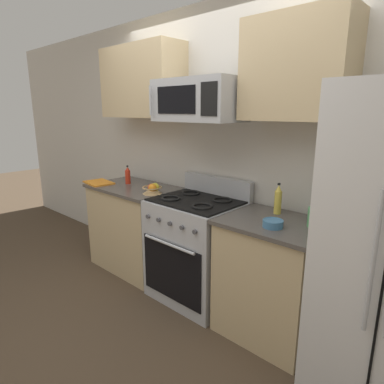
{
  "coord_description": "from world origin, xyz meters",
  "views": [
    {
      "loc": [
        1.84,
        -1.42,
        1.69
      ],
      "look_at": [
        0.06,
        0.52,
        1.03
      ],
      "focal_mm": 30.87,
      "sensor_mm": 36.0,
      "label": 1
    }
  ],
  "objects_px": {
    "cutting_board": "(99,183)",
    "prep_bowl": "(273,223)",
    "bottle_oil": "(278,200)",
    "range_oven": "(196,248)",
    "bottle_hot_sauce": "(128,175)",
    "microwave": "(199,100)",
    "utensil_crock": "(321,217)",
    "fruit_basket": "(153,189)"
  },
  "relations": [
    {
      "from": "utensil_crock",
      "to": "cutting_board",
      "type": "distance_m",
      "value": 2.34
    },
    {
      "from": "cutting_board",
      "to": "prep_bowl",
      "type": "height_order",
      "value": "prep_bowl"
    },
    {
      "from": "bottle_hot_sauce",
      "to": "microwave",
      "type": "bearing_deg",
      "value": -0.38
    },
    {
      "from": "microwave",
      "to": "utensil_crock",
      "type": "distance_m",
      "value": 1.31
    },
    {
      "from": "utensil_crock",
      "to": "prep_bowl",
      "type": "bearing_deg",
      "value": -137.31
    },
    {
      "from": "fruit_basket",
      "to": "bottle_oil",
      "type": "xyz_separation_m",
      "value": [
        1.18,
        0.24,
        0.07
      ]
    },
    {
      "from": "range_oven",
      "to": "bottle_oil",
      "type": "relative_size",
      "value": 4.54
    },
    {
      "from": "range_oven",
      "to": "utensil_crock",
      "type": "distance_m",
      "value": 1.17
    },
    {
      "from": "utensil_crock",
      "to": "bottle_hot_sauce",
      "type": "distance_m",
      "value": 2.08
    },
    {
      "from": "bottle_oil",
      "to": "prep_bowl",
      "type": "bearing_deg",
      "value": -66.68
    },
    {
      "from": "range_oven",
      "to": "microwave",
      "type": "relative_size",
      "value": 1.45
    },
    {
      "from": "microwave",
      "to": "prep_bowl",
      "type": "relative_size",
      "value": 5.37
    },
    {
      "from": "microwave",
      "to": "utensil_crock",
      "type": "xyz_separation_m",
      "value": [
        1.05,
        0.06,
        -0.78
      ]
    },
    {
      "from": "fruit_basket",
      "to": "bottle_oil",
      "type": "relative_size",
      "value": 0.78
    },
    {
      "from": "microwave",
      "to": "bottle_hot_sauce",
      "type": "distance_m",
      "value": 1.28
    },
    {
      "from": "range_oven",
      "to": "bottle_oil",
      "type": "distance_m",
      "value": 0.89
    },
    {
      "from": "bottle_oil",
      "to": "range_oven",
      "type": "bearing_deg",
      "value": -166.25
    },
    {
      "from": "bottle_oil",
      "to": "prep_bowl",
      "type": "height_order",
      "value": "bottle_oil"
    },
    {
      "from": "range_oven",
      "to": "bottle_hot_sauce",
      "type": "relative_size",
      "value": 5.49
    },
    {
      "from": "fruit_basket",
      "to": "utensil_crock",
      "type": "bearing_deg",
      "value": 5.94
    },
    {
      "from": "utensil_crock",
      "to": "bottle_hot_sauce",
      "type": "xyz_separation_m",
      "value": [
        -2.08,
        -0.06,
        0.02
      ]
    },
    {
      "from": "prep_bowl",
      "to": "microwave",
      "type": "bearing_deg",
      "value": 169.09
    },
    {
      "from": "fruit_basket",
      "to": "bottle_hot_sauce",
      "type": "bearing_deg",
      "value": 168.77
    },
    {
      "from": "cutting_board",
      "to": "fruit_basket",
      "type": "bearing_deg",
      "value": 7.34
    },
    {
      "from": "cutting_board",
      "to": "prep_bowl",
      "type": "relative_size",
      "value": 2.34
    },
    {
      "from": "fruit_basket",
      "to": "bottle_oil",
      "type": "bearing_deg",
      "value": 11.37
    },
    {
      "from": "microwave",
      "to": "bottle_hot_sauce",
      "type": "xyz_separation_m",
      "value": [
        -1.02,
        0.01,
        -0.76
      ]
    },
    {
      "from": "microwave",
      "to": "bottle_hot_sauce",
      "type": "relative_size",
      "value": 3.79
    },
    {
      "from": "utensil_crock",
      "to": "bottle_hot_sauce",
      "type": "relative_size",
      "value": 1.67
    },
    {
      "from": "microwave",
      "to": "prep_bowl",
      "type": "xyz_separation_m",
      "value": [
        0.81,
        -0.16,
        -0.82
      ]
    },
    {
      "from": "range_oven",
      "to": "utensil_crock",
      "type": "height_order",
      "value": "utensil_crock"
    },
    {
      "from": "cutting_board",
      "to": "prep_bowl",
      "type": "distance_m",
      "value": 2.09
    },
    {
      "from": "fruit_basket",
      "to": "bottle_oil",
      "type": "height_order",
      "value": "bottle_oil"
    },
    {
      "from": "utensil_crock",
      "to": "range_oven",
      "type": "bearing_deg",
      "value": -175.07
    },
    {
      "from": "utensil_crock",
      "to": "prep_bowl",
      "type": "height_order",
      "value": "utensil_crock"
    },
    {
      "from": "microwave",
      "to": "bottle_oil",
      "type": "distance_m",
      "value": 1.02
    },
    {
      "from": "range_oven",
      "to": "bottle_hot_sauce",
      "type": "bearing_deg",
      "value": 178.11
    },
    {
      "from": "fruit_basket",
      "to": "prep_bowl",
      "type": "distance_m",
      "value": 1.31
    },
    {
      "from": "fruit_basket",
      "to": "bottle_hot_sauce",
      "type": "relative_size",
      "value": 0.95
    },
    {
      "from": "bottle_hot_sauce",
      "to": "cutting_board",
      "type": "bearing_deg",
      "value": -141.04
    },
    {
      "from": "microwave",
      "to": "utensil_crock",
      "type": "height_order",
      "value": "microwave"
    },
    {
      "from": "range_oven",
      "to": "prep_bowl",
      "type": "xyz_separation_m",
      "value": [
        0.81,
        -0.13,
        0.46
      ]
    }
  ]
}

